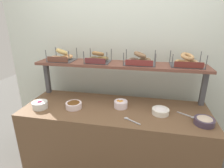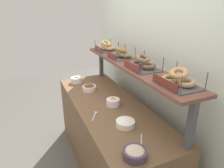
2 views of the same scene
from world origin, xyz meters
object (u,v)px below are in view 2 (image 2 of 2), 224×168
bowl_beet_salad (77,80)px  serving_spoon_near_plate (141,143)px  bowl_fruit_salad (113,102)px  bagel_basket_sesame (177,80)px  bagel_basket_poppy (142,64)px  bowl_tuna_salad (135,153)px  bowl_chocolate_spread (89,88)px  serving_spoon_by_edge (95,115)px  bowl_cream_cheese (125,123)px  bagel_basket_plain (106,47)px  bagel_basket_everything (121,54)px

bowl_beet_salad → serving_spoon_near_plate: 1.53m
bowl_fruit_salad → bagel_basket_sesame: bagel_basket_sesame is taller
bagel_basket_poppy → bowl_tuna_salad: bearing=-33.6°
bowl_fruit_salad → bagel_basket_sesame: 0.82m
bowl_chocolate_spread → serving_spoon_near_plate: bowl_chocolate_spread is taller
serving_spoon_by_edge → bowl_fruit_salad: bearing=116.3°
bowl_cream_cheese → bowl_tuna_salad: bearing=-17.4°
bowl_fruit_salad → serving_spoon_by_edge: (0.12, -0.25, -0.03)m
bowl_tuna_salad → bagel_basket_plain: 1.65m
bowl_tuna_salad → bagel_basket_everything: bearing=159.4°
serving_spoon_near_plate → bagel_basket_plain: bagel_basket_plain is taller
bowl_cream_cheese → bagel_basket_everything: bearing=157.7°
bowl_cream_cheese → serving_spoon_by_edge: 0.35m
bowl_beet_salad → bagel_basket_plain: bagel_basket_plain is taller
bowl_fruit_salad → bagel_basket_plain: (-0.75, 0.23, 0.44)m
bowl_cream_cheese → bagel_basket_sesame: 0.59m
bowl_tuna_salad → serving_spoon_near_plate: bowl_tuna_salad is taller
bowl_tuna_salad → bowl_fruit_salad: bowl_fruit_salad is taller
bowl_fruit_salad → serving_spoon_near_plate: bowl_fruit_salad is taller
serving_spoon_by_edge → bagel_basket_sesame: bearing=43.1°
bowl_cream_cheese → bowl_fruit_salad: (-0.41, 0.06, 0.01)m
serving_spoon_near_plate → bagel_basket_poppy: 0.76m
serving_spoon_near_plate → bagel_basket_everything: bagel_basket_everything is taller
bowl_fruit_salad → bowl_tuna_salad: bearing=-12.9°
bowl_beet_salad → bagel_basket_sesame: 1.62m
bowl_beet_salad → bowl_chocolate_spread: bowl_beet_salad is taller
bagel_basket_everything → bagel_basket_sesame: size_ratio=0.82×
bowl_beet_salad → bagel_basket_sesame: bearing=16.2°
serving_spoon_by_edge → bagel_basket_sesame: (0.53, 0.50, 0.47)m
bowl_cream_cheese → bagel_basket_poppy: size_ratio=0.50×
bagel_basket_everything → bowl_fruit_salad: bearing=-37.2°
serving_spoon_near_plate → bagel_basket_plain: bearing=168.6°
bowl_chocolate_spread → bagel_basket_poppy: bearing=28.1°
bagel_basket_poppy → bagel_basket_sesame: 0.49m
bagel_basket_sesame → bowl_chocolate_spread: bearing=-162.5°
bowl_cream_cheese → serving_spoon_near_plate: bearing=-0.4°
serving_spoon_by_edge → bagel_basket_sesame: bagel_basket_sesame is taller
bowl_tuna_salad → bagel_basket_sesame: bagel_basket_sesame is taller
bagel_basket_everything → serving_spoon_by_edge: bearing=-48.2°
serving_spoon_near_plate → bagel_basket_poppy: (-0.52, 0.30, 0.47)m
bowl_tuna_salad → bagel_basket_sesame: 0.63m
bagel_basket_poppy → bowl_beet_salad: bearing=-157.2°
bowl_fruit_salad → bagel_basket_plain: bearing=163.2°
serving_spoon_near_plate → bagel_basket_everything: (-0.99, 0.30, 0.47)m
bowl_fruit_salad → bagel_basket_sesame: (0.65, 0.25, 0.44)m
serving_spoon_by_edge → bagel_basket_everything: (-0.43, 0.48, 0.47)m
bowl_tuna_salad → bagel_basket_sesame: bearing=107.6°
bowl_cream_cheese → bowl_chocolate_spread: bowl_chocolate_spread is taller
serving_spoon_by_edge → bagel_basket_poppy: bagel_basket_poppy is taller
bagel_basket_plain → bagel_basket_sesame: (1.40, 0.02, -0.00)m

